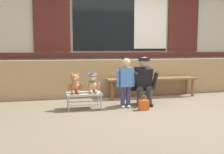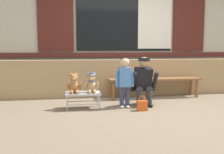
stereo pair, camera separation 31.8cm
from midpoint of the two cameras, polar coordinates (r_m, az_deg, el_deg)
The scene contains 10 objects.
ground_plane at distance 4.80m, azimuth 6.00°, elevation -7.03°, with size 60.00×60.00×0.00m, color #756651.
brick_low_wall at distance 6.07m, azimuth 1.58°, elevation -0.09°, with size 6.92×0.25×0.85m, color tan.
shop_facade at distance 6.57m, azimuth 0.46°, elevation 12.30°, with size 7.06×0.26×3.56m.
wooden_bench_long at distance 5.89m, azimuth 7.36°, elevation -0.85°, with size 2.10×0.40×0.44m.
small_display_bench at distance 4.75m, azimuth -8.19°, elevation -3.93°, with size 0.64×0.36×0.30m.
teddy_bear_plain at distance 4.70m, azimuth -10.17°, elevation -1.62°, with size 0.28×0.26×0.36m.
teddy_bear_with_hat at distance 4.73m, azimuth -6.31°, elevation -1.40°, with size 0.28×0.27×0.36m.
child_standing at distance 4.76m, azimuth 1.14°, elevation 0.13°, with size 0.35×0.18×0.96m.
adult_crouching at distance 5.03m, azimuth 5.29°, elevation -0.83°, with size 0.50×0.49×0.95m.
handbag_on_ground at distance 4.66m, azimuth 5.15°, elevation -6.21°, with size 0.18×0.11×0.27m.
Camera 1 is at (-1.71, -4.37, 1.12)m, focal length 40.94 mm.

